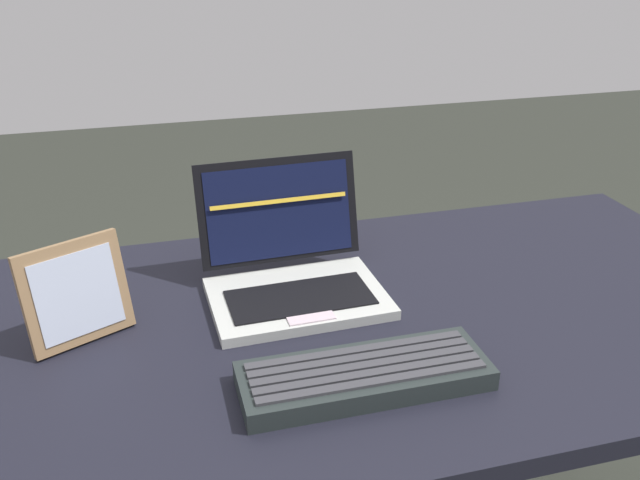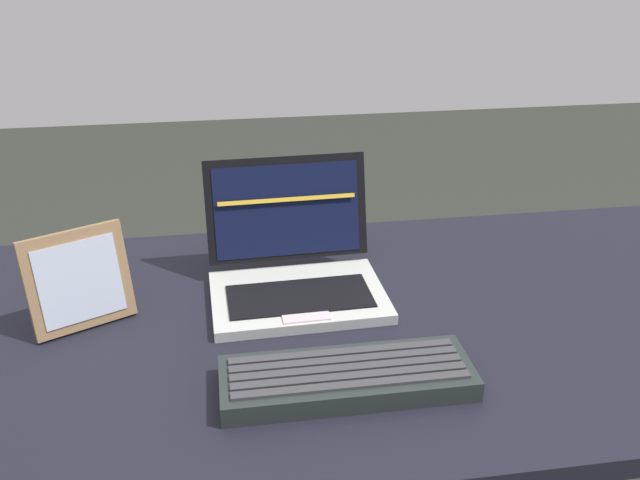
% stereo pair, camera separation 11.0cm
% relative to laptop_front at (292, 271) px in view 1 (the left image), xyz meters
% --- Properties ---
extents(desk, '(1.58, 0.74, 0.74)m').
position_rel_laptop_front_xyz_m(desk, '(0.03, -0.10, -0.11)').
color(desk, black).
rests_on(desk, ground).
extents(laptop_front, '(0.30, 0.26, 0.21)m').
position_rel_laptop_front_xyz_m(laptop_front, '(0.00, 0.00, 0.00)').
color(laptop_front, beige).
rests_on(laptop_front, desk).
extents(external_keyboard, '(0.35, 0.12, 0.03)m').
position_rel_laptop_front_xyz_m(external_keyboard, '(0.04, -0.28, -0.03)').
color(external_keyboard, '#232B2A').
rests_on(external_keyboard, desk).
extents(photo_frame, '(0.16, 0.11, 0.16)m').
position_rel_laptop_front_xyz_m(photo_frame, '(-0.34, -0.05, 0.04)').
color(photo_frame, '#8F6D49').
rests_on(photo_frame, desk).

